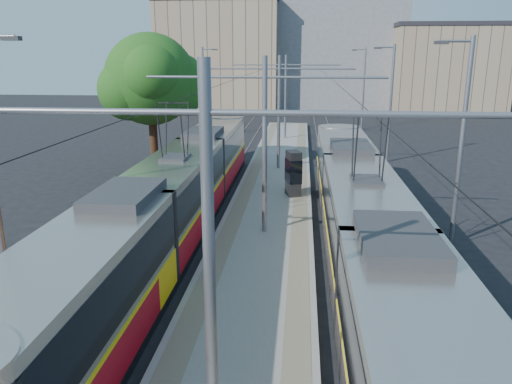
# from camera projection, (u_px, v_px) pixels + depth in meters

# --- Properties ---
(ground) EXTENTS (160.00, 160.00, 0.00)m
(ground) POSITION_uv_depth(u_px,v_px,m) (241.00, 346.00, 12.97)
(ground) COLOR black
(ground) RESTS_ON ground
(platform) EXTENTS (4.00, 50.00, 0.30)m
(platform) POSITION_uv_depth(u_px,v_px,m) (276.00, 181.00, 29.25)
(platform) COLOR gray
(platform) RESTS_ON ground
(tactile_strip_left) EXTENTS (0.70, 50.00, 0.01)m
(tactile_strip_left) POSITION_uv_depth(u_px,v_px,m) (251.00, 178.00, 29.34)
(tactile_strip_left) COLOR gray
(tactile_strip_left) RESTS_ON platform
(tactile_strip_right) EXTENTS (0.70, 50.00, 0.01)m
(tactile_strip_right) POSITION_uv_depth(u_px,v_px,m) (301.00, 179.00, 29.08)
(tactile_strip_right) COLOR gray
(tactile_strip_right) RESTS_ON platform
(rails) EXTENTS (8.71, 70.00, 0.03)m
(rails) POSITION_uv_depth(u_px,v_px,m) (276.00, 184.00, 29.29)
(rails) COLOR gray
(rails) RESTS_ON ground
(tram_left) EXTENTS (2.43, 29.47, 5.50)m
(tram_left) POSITION_uv_depth(u_px,v_px,m) (177.00, 196.00, 20.46)
(tram_left) COLOR black
(tram_left) RESTS_ON ground
(tram_right) EXTENTS (2.43, 28.00, 5.50)m
(tram_right) POSITION_uv_depth(u_px,v_px,m) (364.00, 223.00, 16.76)
(tram_right) COLOR black
(tram_right) RESTS_ON ground
(catenary) EXTENTS (9.20, 70.00, 7.00)m
(catenary) POSITION_uv_depth(u_px,v_px,m) (274.00, 112.00, 25.35)
(catenary) COLOR gray
(catenary) RESTS_ON platform
(street_lamps) EXTENTS (15.18, 38.22, 8.00)m
(street_lamps) POSITION_uv_depth(u_px,v_px,m) (280.00, 105.00, 32.02)
(street_lamps) COLOR gray
(street_lamps) RESTS_ON ground
(shelter) EXTENTS (0.92, 1.18, 2.30)m
(shelter) POSITION_uv_depth(u_px,v_px,m) (293.00, 172.00, 25.53)
(shelter) COLOR black
(shelter) RESTS_ON platform
(tree) EXTENTS (5.92, 5.48, 8.61)m
(tree) POSITION_uv_depth(u_px,v_px,m) (157.00, 81.00, 29.56)
(tree) COLOR #382314
(tree) RESTS_ON ground
(building_left) EXTENTS (16.32, 12.24, 14.45)m
(building_left) POSITION_uv_depth(u_px,v_px,m) (221.00, 55.00, 69.52)
(building_left) COLOR tan
(building_left) RESTS_ON ground
(building_centre) EXTENTS (18.36, 14.28, 16.89)m
(building_centre) POSITION_uv_depth(u_px,v_px,m) (335.00, 46.00, 71.63)
(building_centre) COLOR gray
(building_centre) RESTS_ON ground
(building_right) EXTENTS (14.28, 10.20, 11.19)m
(building_right) POSITION_uv_depth(u_px,v_px,m) (445.00, 68.00, 65.39)
(building_right) COLOR tan
(building_right) RESTS_ON ground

